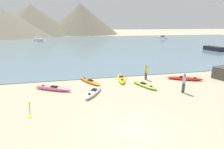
# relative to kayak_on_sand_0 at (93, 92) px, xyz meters

# --- Properties ---
(ground_plane) EXTENTS (400.00, 400.00, 0.00)m
(ground_plane) POSITION_rel_kayak_on_sand_0_xyz_m (1.66, -5.62, -0.17)
(ground_plane) COLOR #C6B793
(bay_water) EXTENTS (160.00, 70.00, 0.06)m
(bay_water) POSITION_rel_kayak_on_sand_0_xyz_m (1.66, 39.28, -0.14)
(bay_water) COLOR slate
(bay_water) RESTS_ON ground_plane
(far_hill_midleft) EXTENTS (54.40, 54.40, 13.19)m
(far_hill_midleft) POSITION_rel_kayak_on_sand_0_xyz_m (-33.82, 84.75, 6.42)
(far_hill_midleft) COLOR gray
(far_hill_midleft) RESTS_ON ground_plane
(far_hill_midright) EXTENTS (49.07, 49.07, 16.12)m
(far_hill_midright) POSITION_rel_kayak_on_sand_0_xyz_m (-22.35, 93.43, 7.89)
(far_hill_midright) COLOR gray
(far_hill_midright) RESTS_ON ground_plane
(far_hill_right) EXTENTS (44.95, 44.95, 17.91)m
(far_hill_right) POSITION_rel_kayak_on_sand_0_xyz_m (4.20, 98.02, 8.78)
(far_hill_right) COLOR gray
(far_hill_right) RESTS_ON ground_plane
(kayak_on_sand_0) EXTENTS (2.04, 2.82, 0.39)m
(kayak_on_sand_0) POSITION_rel_kayak_on_sand_0_xyz_m (0.00, 0.00, 0.00)
(kayak_on_sand_0) COLOR white
(kayak_on_sand_0) RESTS_ON ground_plane
(kayak_on_sand_1) EXTENTS (3.40, 2.19, 0.40)m
(kayak_on_sand_1) POSITION_rel_kayak_on_sand_0_xyz_m (-3.38, 1.70, 0.01)
(kayak_on_sand_1) COLOR #E5668C
(kayak_on_sand_1) RESTS_ON ground_plane
(kayak_on_sand_2) EXTENTS (2.18, 3.15, 0.32)m
(kayak_on_sand_2) POSITION_rel_kayak_on_sand_0_xyz_m (-0.01, 3.10, -0.04)
(kayak_on_sand_2) COLOR orange
(kayak_on_sand_2) RESTS_ON ground_plane
(kayak_on_sand_3) EXTENTS (1.76, 2.99, 0.32)m
(kayak_on_sand_3) POSITION_rel_kayak_on_sand_0_xyz_m (4.88, 0.85, -0.04)
(kayak_on_sand_3) COLOR #8CCC2D
(kayak_on_sand_3) RESTS_ON ground_plane
(kayak_on_sand_4) EXTENTS (3.58, 2.21, 0.35)m
(kayak_on_sand_4) POSITION_rel_kayak_on_sand_0_xyz_m (9.80, 1.85, -0.02)
(kayak_on_sand_4) COLOR red
(kayak_on_sand_4) RESTS_ON ground_plane
(kayak_on_sand_5) EXTENTS (1.34, 3.34, 0.37)m
(kayak_on_sand_5) POSITION_rel_kayak_on_sand_0_xyz_m (3.30, 3.25, -0.01)
(kayak_on_sand_5) COLOR yellow
(kayak_on_sand_5) RESTS_ON ground_plane
(person_near_foreground) EXTENTS (0.34, 0.30, 1.69)m
(person_near_foreground) POSITION_rel_kayak_on_sand_0_xyz_m (7.49, -1.30, 0.79)
(person_near_foreground) COLOR #4C4C4C
(person_near_foreground) RESTS_ON ground_plane
(person_near_waterline) EXTENTS (0.31, 0.25, 1.55)m
(person_near_waterline) POSITION_rel_kayak_on_sand_0_xyz_m (5.86, 2.84, 0.72)
(person_near_waterline) COLOR #4C4C4C
(person_near_waterline) RESTS_ON ground_plane
(moored_boat_0) EXTENTS (3.71, 4.67, 1.57)m
(moored_boat_0) POSITION_rel_kayak_on_sand_0_xyz_m (-13.12, 52.48, 0.44)
(moored_boat_0) COLOR white
(moored_boat_0) RESTS_ON bay_water
(moored_boat_2) EXTENTS (2.63, 5.17, 1.24)m
(moored_boat_2) POSITION_rel_kayak_on_sand_0_xyz_m (34.50, 53.34, 0.32)
(moored_boat_2) COLOR white
(moored_boat_2) RESTS_ON bay_water
(moored_boat_3) EXTENTS (2.26, 4.33, 0.88)m
(moored_boat_3) POSITION_rel_kayak_on_sand_0_xyz_m (29.03, 19.37, 0.32)
(moored_boat_3) COLOR black
(moored_boat_3) RESTS_ON bay_water
(loose_paddle) EXTENTS (0.79, 2.75, 0.03)m
(loose_paddle) POSITION_rel_kayak_on_sand_0_xyz_m (-4.60, -1.65, -0.16)
(loose_paddle) COLOR black
(loose_paddle) RESTS_ON ground_plane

